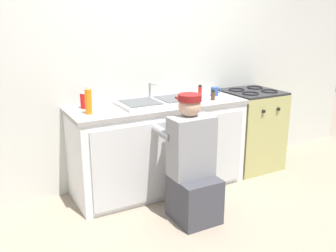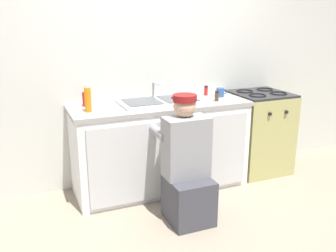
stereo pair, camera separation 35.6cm
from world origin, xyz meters
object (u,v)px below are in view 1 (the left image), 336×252
at_px(spice_bottle_pepper, 213,95).
at_px(soap_bottle_orange, 88,101).
at_px(plumber_person, 192,169).
at_px(coffee_mug, 215,91).
at_px(sink_double_basin, 158,102).
at_px(soda_cup_red, 85,100).
at_px(spice_bottle_red, 200,90).
at_px(stove_range, 250,129).

xyz_separation_m(spice_bottle_pepper, soap_bottle_orange, (-1.28, 0.06, 0.06)).
relative_size(plumber_person, coffee_mug, 8.76).
bearing_deg(sink_double_basin, plumber_person, -92.11).
relative_size(sink_double_basin, soap_bottle_orange, 3.20).
height_order(plumber_person, spice_bottle_pepper, plumber_person).
bearing_deg(spice_bottle_pepper, soda_cup_red, 167.31).
bearing_deg(soap_bottle_orange, spice_bottle_pepper, -2.52).
relative_size(sink_double_basin, coffee_mug, 6.35).
relative_size(spice_bottle_pepper, soap_bottle_orange, 0.42).
bearing_deg(sink_double_basin, spice_bottle_red, 15.79).
bearing_deg(spice_bottle_red, sink_double_basin, -164.21).
bearing_deg(coffee_mug, stove_range, -5.12).
bearing_deg(coffee_mug, soap_bottle_orange, -175.50).
height_order(stove_range, coffee_mug, coffee_mug).
bearing_deg(soda_cup_red, spice_bottle_pepper, -12.69).
xyz_separation_m(sink_double_basin, stove_range, (1.20, -0.00, -0.46)).
xyz_separation_m(sink_double_basin, plumber_person, (-0.03, -0.69, -0.45)).
distance_m(coffee_mug, spice_bottle_pepper, 0.22).
distance_m(plumber_person, spice_bottle_red, 1.16).
relative_size(soda_cup_red, spice_bottle_red, 1.45).
bearing_deg(soda_cup_red, spice_bottle_red, 0.59).
distance_m(stove_range, spice_bottle_pepper, 0.81).
distance_m(plumber_person, soda_cup_red, 1.19).
distance_m(stove_range, coffee_mug, 0.69).
xyz_separation_m(sink_double_basin, soda_cup_red, (-0.69, 0.16, 0.06)).
xyz_separation_m(soda_cup_red, spice_bottle_pepper, (1.25, -0.28, -0.02)).
bearing_deg(plumber_person, soda_cup_red, 128.26).
relative_size(plumber_person, soda_cup_red, 7.26).
xyz_separation_m(stove_range, coffee_mug, (-0.49, 0.04, 0.49)).
bearing_deg(plumber_person, spice_bottle_red, 53.90).
height_order(sink_double_basin, soap_bottle_orange, soap_bottle_orange).
height_order(coffee_mug, soda_cup_red, soda_cup_red).
height_order(stove_range, soda_cup_red, soda_cup_red).
xyz_separation_m(spice_bottle_pepper, spice_bottle_red, (0.03, 0.30, 0.00)).
bearing_deg(spice_bottle_red, plumber_person, -126.10).
xyz_separation_m(stove_range, soda_cup_red, (-1.89, 0.16, 0.51)).
xyz_separation_m(coffee_mug, soap_bottle_orange, (-1.42, -0.11, 0.07)).
relative_size(stove_range, soap_bottle_orange, 3.69).
distance_m(spice_bottle_pepper, spice_bottle_red, 0.30).
height_order(soap_bottle_orange, spice_bottle_red, soap_bottle_orange).
bearing_deg(soda_cup_red, stove_range, -4.78).
height_order(stove_range, spice_bottle_red, spice_bottle_red).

